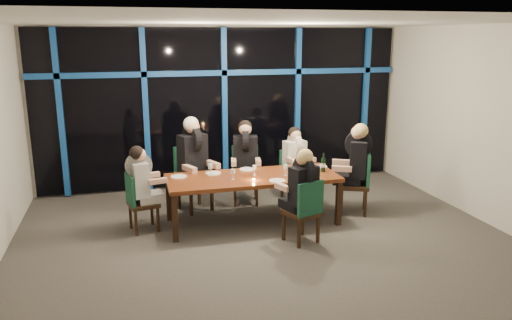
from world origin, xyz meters
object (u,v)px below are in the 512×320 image
at_px(chair_far_right, 293,172).
at_px(diner_near_mid, 302,182).
at_px(chair_far_mid, 245,171).
at_px(chair_near_mid, 305,208).
at_px(diner_far_left, 194,151).
at_px(diner_far_right, 296,153).
at_px(diner_end_left, 141,176).
at_px(wine_bottle, 323,165).
at_px(water_pitcher, 296,168).
at_px(chair_far_left, 192,174).
at_px(diner_end_right, 356,155).
at_px(chair_end_right, 360,180).
at_px(diner_far_mid, 245,150).
at_px(dining_table, 253,180).
at_px(chair_end_left, 138,199).

bearing_deg(chair_far_right, diner_near_mid, -115.88).
distance_m(chair_far_mid, chair_near_mid, 2.01).
xyz_separation_m(chair_far_mid, diner_far_left, (-0.91, -0.20, 0.46)).
distance_m(diner_far_right, diner_end_left, 2.73).
height_order(chair_far_mid, wine_bottle, wine_bottle).
distance_m(diner_end_left, water_pitcher, 2.32).
relative_size(chair_far_left, wine_bottle, 3.53).
bearing_deg(wine_bottle, diner_end_right, 5.86).
height_order(diner_end_right, wine_bottle, diner_end_right).
distance_m(chair_end_right, diner_far_mid, 1.96).
relative_size(dining_table, diner_end_left, 3.02).
xyz_separation_m(chair_end_right, water_pitcher, (-1.12, -0.06, 0.29)).
xyz_separation_m(chair_far_mid, chair_near_mid, (0.36, -1.98, -0.04)).
distance_m(chair_far_right, diner_far_right, 0.36).
distance_m(chair_far_left, chair_end_left, 1.21).
distance_m(chair_end_left, diner_end_right, 3.46).
relative_size(diner_far_mid, diner_far_right, 1.10).
bearing_deg(diner_end_right, chair_end_right, 90.00).
bearing_deg(wine_bottle, water_pitcher, -175.76).
bearing_deg(diner_end_left, diner_near_mid, -127.77).
bearing_deg(chair_far_left, diner_far_left, -90.00).
xyz_separation_m(chair_far_left, water_pitcher, (1.48, -0.98, 0.26)).
bearing_deg(chair_far_right, wine_bottle, -90.93).
height_order(diner_far_left, water_pitcher, diner_far_left).
relative_size(chair_far_mid, diner_far_left, 0.95).
bearing_deg(chair_near_mid, diner_far_left, -73.86).
xyz_separation_m(chair_end_right, diner_far_left, (-2.56, 0.84, 0.45)).
height_order(chair_end_left, water_pitcher, water_pitcher).
distance_m(diner_far_right, wine_bottle, 0.90).
relative_size(chair_end_left, chair_near_mid, 0.96).
xyz_separation_m(chair_near_mid, diner_end_left, (-2.14, 1.08, 0.33)).
xyz_separation_m(chair_far_mid, chair_end_right, (1.65, -1.04, 0.02)).
height_order(chair_end_right, diner_end_left, diner_end_left).
bearing_deg(chair_end_right, diner_far_mid, -95.27).
height_order(dining_table, diner_end_right, diner_end_right).
bearing_deg(dining_table, wine_bottle, -2.76).
xyz_separation_m(chair_end_left, diner_far_right, (2.70, 0.74, 0.36)).
relative_size(chair_far_mid, chair_far_right, 1.10).
bearing_deg(diner_far_right, chair_end_right, -57.53).
xyz_separation_m(chair_far_right, diner_end_right, (0.74, -0.90, 0.47)).
height_order(diner_far_mid, water_pitcher, diner_far_mid).
bearing_deg(diner_far_right, chair_near_mid, -115.52).
bearing_deg(diner_far_right, diner_far_mid, 163.44).
xyz_separation_m(chair_far_right, diner_far_right, (0.01, -0.07, 0.36)).
bearing_deg(dining_table, chair_end_left, 176.94).
bearing_deg(diner_far_left, chair_far_right, -19.54).
bearing_deg(diner_near_mid, wine_bottle, -147.75).
bearing_deg(diner_near_mid, chair_far_right, -125.09).
bearing_deg(diner_near_mid, chair_near_mid, 90.00).
bearing_deg(wine_bottle, chair_near_mid, -124.78).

